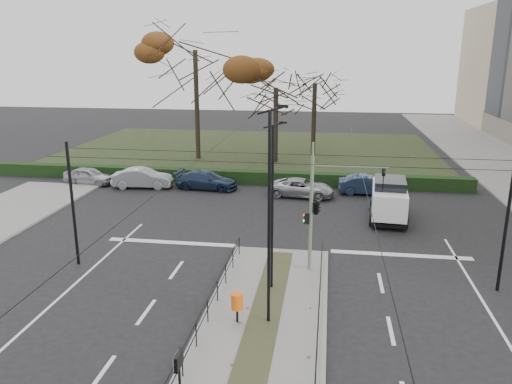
% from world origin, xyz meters
% --- Properties ---
extents(ground, '(140.00, 140.00, 0.00)m').
position_xyz_m(ground, '(0.00, 0.00, 0.00)').
color(ground, black).
rests_on(ground, ground).
extents(median_island, '(4.40, 15.00, 0.14)m').
position_xyz_m(median_island, '(0.00, -2.50, 0.07)').
color(median_island, '#63605E').
rests_on(median_island, ground).
extents(park, '(38.00, 26.00, 0.10)m').
position_xyz_m(park, '(-6.00, 32.00, 0.05)').
color(park, black).
rests_on(park, ground).
extents(hedge, '(38.00, 1.00, 1.00)m').
position_xyz_m(hedge, '(-6.00, 18.60, 0.50)').
color(hedge, black).
rests_on(hedge, ground).
extents(median_railing, '(4.14, 13.24, 0.92)m').
position_xyz_m(median_railing, '(0.00, -2.60, 0.98)').
color(median_railing, black).
rests_on(median_railing, median_island).
extents(catenary, '(20.00, 34.00, 6.00)m').
position_xyz_m(catenary, '(0.00, 1.62, 3.42)').
color(catenary, black).
rests_on(catenary, ground).
extents(traffic_light, '(3.63, 2.05, 5.34)m').
position_xyz_m(traffic_light, '(1.81, 2.77, 3.25)').
color(traffic_light, '#66765B').
rests_on(traffic_light, median_island).
extents(litter_bin, '(0.45, 0.45, 1.15)m').
position_xyz_m(litter_bin, '(-0.96, -2.44, 0.96)').
color(litter_bin, black).
rests_on(litter_bin, median_island).
extents(info_panel, '(0.12, 0.57, 2.17)m').
position_xyz_m(info_panel, '(-1.51, -7.88, 1.84)').
color(info_panel, black).
rests_on(info_panel, median_island).
extents(streetlamp_median_near, '(0.67, 0.14, 8.06)m').
position_xyz_m(streetlamp_median_near, '(0.20, -2.22, 4.24)').
color(streetlamp_median_near, black).
rests_on(streetlamp_median_near, median_island).
extents(streetlamp_median_far, '(0.60, 0.12, 7.14)m').
position_xyz_m(streetlamp_median_far, '(-0.00, 0.58, 3.77)').
color(streetlamp_median_far, black).
rests_on(streetlamp_median_far, median_island).
extents(parked_car_first, '(4.03, 1.91, 1.33)m').
position_xyz_m(parked_car_first, '(-16.17, 16.52, 0.67)').
color(parked_car_first, '#A0A2A7').
rests_on(parked_car_first, ground).
extents(parked_car_second, '(4.64, 2.04, 1.48)m').
position_xyz_m(parked_car_second, '(-11.67, 16.14, 0.74)').
color(parked_car_second, '#A0A2A7').
rests_on(parked_car_second, ground).
extents(parked_car_third, '(4.81, 2.30, 1.35)m').
position_xyz_m(parked_car_third, '(-6.79, 16.49, 0.68)').
color(parked_car_third, '#1E2D48').
rests_on(parked_car_third, ground).
extents(parked_car_fourth, '(4.79, 2.62, 1.27)m').
position_xyz_m(parked_car_fourth, '(0.41, 15.46, 0.64)').
color(parked_car_fourth, '#A0A2A7').
rests_on(parked_car_fourth, ground).
extents(white_van, '(2.49, 4.94, 2.53)m').
position_xyz_m(white_van, '(5.94, 11.19, 1.31)').
color(white_van, white).
rests_on(white_van, ground).
extents(rust_tree, '(10.73, 10.73, 13.21)m').
position_xyz_m(rust_tree, '(-10.22, 27.11, 10.14)').
color(rust_tree, black).
rests_on(rust_tree, park).
extents(bare_tree_center, '(5.64, 5.64, 9.22)m').
position_xyz_m(bare_tree_center, '(0.63, 31.10, 6.52)').
color(bare_tree_center, black).
rests_on(bare_tree_center, park).
extents(bare_tree_near, '(6.38, 6.38, 8.99)m').
position_xyz_m(bare_tree_near, '(-2.69, 26.51, 6.37)').
color(bare_tree_near, black).
rests_on(bare_tree_near, park).
extents(parked_car_fifth, '(4.18, 1.47, 1.38)m').
position_xyz_m(parked_car_fifth, '(5.09, 16.72, 0.69)').
color(parked_car_fifth, '#1E2D48').
rests_on(parked_car_fifth, ground).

